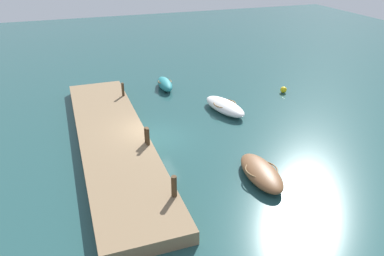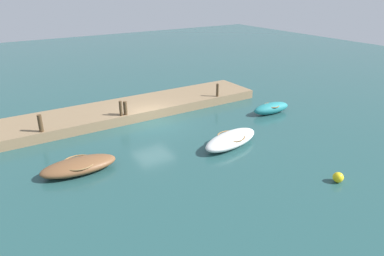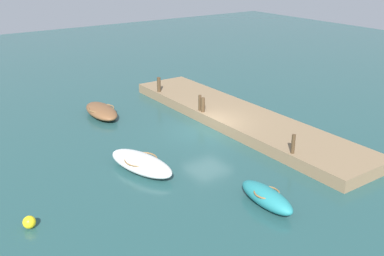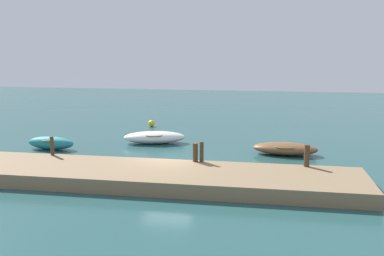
{
  "view_description": "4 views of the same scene",
  "coord_description": "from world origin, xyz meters",
  "views": [
    {
      "loc": [
        19.77,
        -4.5,
        10.78
      ],
      "look_at": [
        0.91,
        2.13,
        0.76
      ],
      "focal_mm": 35.15,
      "sensor_mm": 36.0,
      "label": 1
    },
    {
      "loc": [
        9.56,
        20.0,
        8.8
      ],
      "look_at": [
        -0.41,
        4.34,
        1.05
      ],
      "focal_mm": 33.16,
      "sensor_mm": 36.0,
      "label": 2
    },
    {
      "loc": [
        -19.36,
        14.67,
        9.81
      ],
      "look_at": [
        -0.64,
        1.57,
        0.78
      ],
      "focal_mm": 41.54,
      "sensor_mm": 36.0,
      "label": 3
    },
    {
      "loc": [
        4.77,
        -20.65,
        6.04
      ],
      "look_at": [
        0.46,
        4.46,
        1.3
      ],
      "focal_mm": 40.07,
      "sensor_mm": 36.0,
      "label": 4
    }
  ],
  "objects": [
    {
      "name": "rowboat_white",
      "position": [
        -2.22,
        5.66,
        0.4
      ],
      "size": [
        4.21,
        2.35,
        0.78
      ],
      "rotation": [
        0.0,
        0.0,
        0.22
      ],
      "color": "white",
      "rests_on": "ground_plane"
    },
    {
      "name": "mooring_post_east",
      "position": [
        6.76,
        -0.76,
        1.15
      ],
      "size": [
        0.25,
        0.25,
        1.03
      ],
      "primitive_type": "cylinder",
      "color": "#47331E",
      "rests_on": "dock_platform"
    },
    {
      "name": "mooring_post_west",
      "position": [
        -5.94,
        -0.76,
        1.13
      ],
      "size": [
        0.19,
        0.19,
        0.98
      ],
      "primitive_type": "cylinder",
      "color": "#47331E",
      "rests_on": "dock_platform"
    },
    {
      "name": "marker_buoy",
      "position": [
        -4.0,
        11.5,
        0.25
      ],
      "size": [
        0.5,
        0.5,
        0.5
      ],
      "primitive_type": "sphere",
      "color": "yellow",
      "rests_on": "ground_plane"
    },
    {
      "name": "mooring_post_mid_east",
      "position": [
        1.82,
        -0.76,
        1.14
      ],
      "size": [
        0.19,
        0.19,
        0.99
      ],
      "primitive_type": "cylinder",
      "color": "#47331E",
      "rests_on": "dock_platform"
    },
    {
      "name": "dinghy_teal",
      "position": [
        -7.99,
        2.95,
        0.4
      ],
      "size": [
        3.02,
        1.18,
        0.78
      ],
      "rotation": [
        0.0,
        0.0,
        -0.06
      ],
      "color": "teal",
      "rests_on": "ground_plane"
    },
    {
      "name": "ground_plane",
      "position": [
        0.0,
        0.0,
        0.0
      ],
      "size": [
        84.0,
        84.0,
        0.0
      ],
      "primitive_type": "plane",
      "color": "#234C4C"
    },
    {
      "name": "rowboat_brown",
      "position": [
        6.0,
        4.02,
        0.36
      ],
      "size": [
        3.77,
        1.79,
        0.7
      ],
      "rotation": [
        0.0,
        0.0,
        -0.06
      ],
      "color": "brown",
      "rests_on": "ground_plane"
    },
    {
      "name": "mooring_post_mid_west",
      "position": [
        1.51,
        -0.76,
        1.09
      ],
      "size": [
        0.25,
        0.25,
        0.91
      ],
      "primitive_type": "cylinder",
      "color": "#47331E",
      "rests_on": "dock_platform"
    },
    {
      "name": "dock_platform",
      "position": [
        0.0,
        -2.44,
        0.32
      ],
      "size": [
        18.58,
        3.86,
        0.64
      ],
      "primitive_type": "cube",
      "color": "#846B4C",
      "rests_on": "ground_plane"
    }
  ]
}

